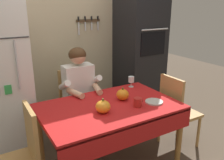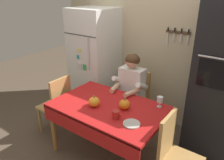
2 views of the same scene
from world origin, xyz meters
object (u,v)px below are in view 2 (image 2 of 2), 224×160
at_px(wine_glass, 160,100).
at_px(pumpkin_large, 124,104).
at_px(coffee_mug, 116,114).
at_px(seated_person, 129,88).
at_px(chair_right_side, 174,153).
at_px(dining_table, 108,112).
at_px(serving_tray, 132,124).
at_px(chair_left_side, 57,103).
at_px(pumpkin_medium, 94,102).
at_px(wall_oven, 221,79).
at_px(chair_behind_person, 135,97).
at_px(refrigerator, 95,62).

relative_size(wine_glass, pumpkin_large, 0.96).
xyz_separation_m(coffee_mug, wine_glass, (0.29, 0.52, 0.05)).
xyz_separation_m(seated_person, coffee_mug, (0.29, -0.76, 0.05)).
bearing_deg(chair_right_side, dining_table, 177.27).
xyz_separation_m(dining_table, serving_tray, (0.44, -0.16, 0.09)).
xyz_separation_m(seated_person, wine_glass, (0.58, -0.23, 0.10)).
height_order(seated_person, pumpkin_large, seated_person).
distance_m(chair_left_side, pumpkin_medium, 0.82).
bearing_deg(chair_left_side, wall_oven, 26.54).
height_order(chair_left_side, coffee_mug, chair_left_side).
xyz_separation_m(seated_person, chair_right_side, (0.96, -0.65, -0.23)).
xyz_separation_m(chair_left_side, pumpkin_large, (1.10, 0.13, 0.29)).
height_order(pumpkin_medium, serving_tray, pumpkin_medium).
relative_size(pumpkin_large, pumpkin_medium, 0.98).
bearing_deg(seated_person, wine_glass, -21.82).
height_order(coffee_mug, pumpkin_medium, pumpkin_medium).
height_order(dining_table, chair_behind_person, chair_behind_person).
distance_m(dining_table, coffee_mug, 0.31).
distance_m(coffee_mug, pumpkin_medium, 0.37).
bearing_deg(wall_oven, coffee_mug, -127.32).
bearing_deg(chair_right_side, refrigerator, 153.41).
height_order(chair_right_side, serving_tray, chair_right_side).
height_order(wine_glass, pumpkin_large, pumpkin_large).
distance_m(refrigerator, dining_table, 1.32).
bearing_deg(pumpkin_medium, wine_glass, 35.51).
bearing_deg(pumpkin_large, wall_oven, 44.84).
bearing_deg(serving_tray, refrigerator, 143.19).
xyz_separation_m(chair_right_side, pumpkin_medium, (-1.04, -0.05, 0.29)).
bearing_deg(refrigerator, chair_behind_person, -5.83).
xyz_separation_m(chair_right_side, coffee_mug, (-0.67, -0.11, 0.28)).
bearing_deg(coffee_mug, pumpkin_medium, 171.24).
xyz_separation_m(pumpkin_large, pumpkin_medium, (-0.33, -0.17, 0.00)).
height_order(refrigerator, coffee_mug, refrigerator).
distance_m(wall_oven, dining_table, 1.45).
xyz_separation_m(seated_person, serving_tray, (0.50, -0.76, 0.01)).
bearing_deg(seated_person, wall_oven, 15.99).
bearing_deg(pumpkin_medium, pumpkin_large, 26.83).
height_order(wall_oven, wine_glass, wall_oven).
xyz_separation_m(chair_behind_person, pumpkin_medium, (-0.07, -0.89, 0.29)).
bearing_deg(chair_left_side, chair_behind_person, 45.23).
bearing_deg(wall_oven, dining_table, -138.69).
height_order(chair_behind_person, pumpkin_large, chair_behind_person).
xyz_separation_m(refrigerator, chair_left_side, (0.05, -0.93, -0.39)).
xyz_separation_m(wine_glass, pumpkin_medium, (-0.65, -0.47, -0.03)).
height_order(wall_oven, pumpkin_medium, wall_oven).
distance_m(refrigerator, wall_oven, 2.01).
relative_size(chair_left_side, wine_glass, 6.87).
bearing_deg(wall_oven, refrigerator, -178.87).
distance_m(dining_table, chair_right_side, 0.91).
height_order(chair_behind_person, serving_tray, chair_behind_person).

